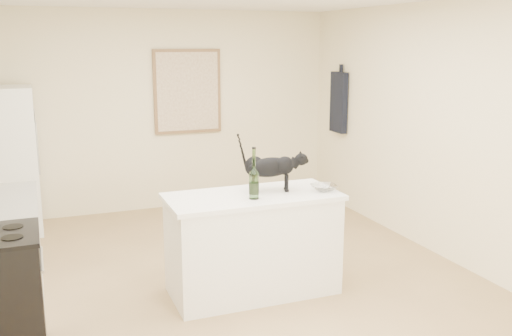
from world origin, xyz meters
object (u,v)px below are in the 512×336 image
object	(u,v)px
black_cat	(270,170)
wine_bottle	(254,176)
fridge	(6,162)
glass_bowl	(324,188)

from	to	relation	value
black_cat	wine_bottle	bearing A→B (deg)	-120.85
fridge	black_cat	bearing A→B (deg)	-48.06
black_cat	wine_bottle	distance (m)	0.30
fridge	black_cat	xyz separation A→B (m)	(2.24, -2.49, 0.24)
wine_bottle	fridge	bearing A→B (deg)	126.84
glass_bowl	black_cat	bearing A→B (deg)	158.49
wine_bottle	glass_bowl	world-z (taller)	wine_bottle
black_cat	fridge	bearing A→B (deg)	150.60
fridge	black_cat	size ratio (longest dim) A/B	3.11
fridge	black_cat	world-z (taller)	fridge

